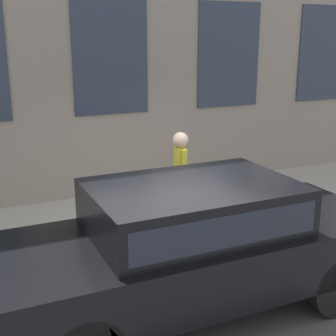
{
  "coord_description": "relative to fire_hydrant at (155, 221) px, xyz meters",
  "views": [
    {
      "loc": [
        -5.82,
        2.86,
        3.27
      ],
      "look_at": [
        0.62,
        -0.1,
        1.3
      ],
      "focal_mm": 50.0,
      "sensor_mm": 36.0,
      "label": 1
    }
  ],
  "objects": [
    {
      "name": "sidewalk",
      "position": [
        1.12,
        -0.22,
        -0.46
      ],
      "size": [
        3.04,
        60.0,
        0.17
      ],
      "color": "#A8A093",
      "rests_on": "ground_plane"
    },
    {
      "name": "fire_hydrant",
      "position": [
        0.0,
        0.0,
        0.0
      ],
      "size": [
        0.29,
        0.41,
        0.73
      ],
      "color": "#2D7260",
      "rests_on": "sidewalk"
    },
    {
      "name": "ground_plane",
      "position": [
        -0.4,
        -0.22,
        -0.54
      ],
      "size": [
        80.0,
        80.0,
        0.0
      ],
      "primitive_type": "plane",
      "color": "#514F4C"
    },
    {
      "name": "parked_car_black_near",
      "position": [
        -1.65,
        0.22,
        0.39
      ],
      "size": [
        1.84,
        5.0,
        1.64
      ],
      "color": "black",
      "rests_on": "ground_plane"
    },
    {
      "name": "person",
      "position": [
        0.44,
        -0.65,
        0.61
      ],
      "size": [
        0.4,
        0.26,
        1.64
      ],
      "rotation": [
        0.0,
        0.0,
        -0.6
      ],
      "color": "#726651",
      "rests_on": "sidewalk"
    }
  ]
}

